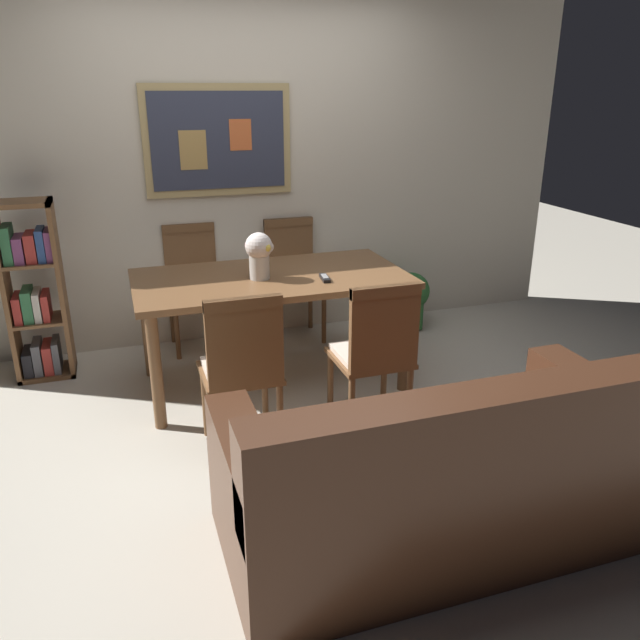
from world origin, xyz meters
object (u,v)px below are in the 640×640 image
at_px(dining_chair_far_left, 193,276).
at_px(flower_vase, 259,252).
at_px(dining_chair_far_right, 293,269).
at_px(leather_couch, 440,479).
at_px(dining_chair_near_right, 376,347).
at_px(dining_chair_near_left, 242,361).
at_px(tv_remote, 325,278).
at_px(bookshelf, 35,295).
at_px(potted_ivy, 411,297).
at_px(dining_table, 271,289).

height_order(dining_chair_far_left, flower_vase, flower_vase).
relative_size(dining_chair_far_right, leather_couch, 0.51).
bearing_deg(dining_chair_far_right, dining_chair_near_right, -89.97).
height_order(dining_chair_near_left, tv_remote, dining_chair_near_left).
bearing_deg(leather_couch, dining_chair_far_left, 104.56).
distance_m(dining_chair_near_right, dining_chair_far_left, 1.82).
relative_size(bookshelf, potted_ivy, 2.47).
bearing_deg(tv_remote, potted_ivy, 38.92).
bearing_deg(flower_vase, dining_chair_near_left, -110.25).
xyz_separation_m(potted_ivy, flower_vase, (-1.39, -0.67, 0.64)).
bearing_deg(flower_vase, dining_table, 25.94).
height_order(bookshelf, tv_remote, bookshelf).
distance_m(dining_table, dining_chair_far_left, 0.92).
height_order(dining_chair_far_left, tv_remote, dining_chair_far_left).
height_order(bookshelf, potted_ivy, bookshelf).
height_order(dining_table, dining_chair_far_right, dining_chair_far_right).
bearing_deg(dining_chair_near_left, flower_vase, 69.75).
xyz_separation_m(dining_table, flower_vase, (-0.08, -0.04, 0.25)).
bearing_deg(dining_table, potted_ivy, 25.69).
bearing_deg(leather_couch, dining_chair_far_right, 88.02).
distance_m(dining_chair_near_left, potted_ivy, 2.21).
bearing_deg(dining_table, flower_vase, -154.06).
xyz_separation_m(dining_chair_near_right, dining_chair_far_left, (-0.75, 1.66, 0.00)).
bearing_deg(dining_chair_far_right, dining_table, -114.86).
xyz_separation_m(dining_chair_near_right, dining_chair_near_left, (-0.72, 0.04, 0.00)).
bearing_deg(flower_vase, dining_chair_near_right, -60.61).
relative_size(dining_chair_far_left, flower_vase, 3.16).
distance_m(dining_chair_far_right, bookshelf, 1.82).
height_order(dining_table, dining_chair_near_left, dining_chair_near_left).
relative_size(dining_chair_far_left, dining_chair_far_right, 1.00).
height_order(dining_chair_near_right, dining_chair_far_right, same).
relative_size(dining_chair_near_right, potted_ivy, 1.90).
xyz_separation_m(dining_chair_near_right, bookshelf, (-1.81, 1.43, 0.03)).
height_order(dining_chair_near_left, bookshelf, bookshelf).
bearing_deg(tv_remote, dining_chair_near_left, -137.23).
height_order(dining_chair_far_left, bookshelf, bookshelf).
bearing_deg(dining_chair_far_right, dining_chair_near_left, -114.59).
height_order(bookshelf, flower_vase, bookshelf).
distance_m(dining_chair_far_left, tv_remote, 1.25).
distance_m(dining_chair_far_right, leather_couch, 2.53).
bearing_deg(bookshelf, dining_chair_near_left, -52.16).
xyz_separation_m(dining_chair_far_left, dining_chair_far_right, (0.75, -0.05, 0.00)).
relative_size(dining_chair_far_left, bookshelf, 0.77).
bearing_deg(bookshelf, dining_chair_far_left, 12.22).
height_order(dining_chair_near_right, bookshelf, bookshelf).
bearing_deg(dining_chair_far_right, leather_couch, -91.98).
bearing_deg(dining_chair_far_right, tv_remote, -94.26).
relative_size(dining_chair_near_right, bookshelf, 0.77).
bearing_deg(tv_remote, bookshelf, 155.38).
relative_size(dining_chair_near_left, dining_chair_far_right, 1.00).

